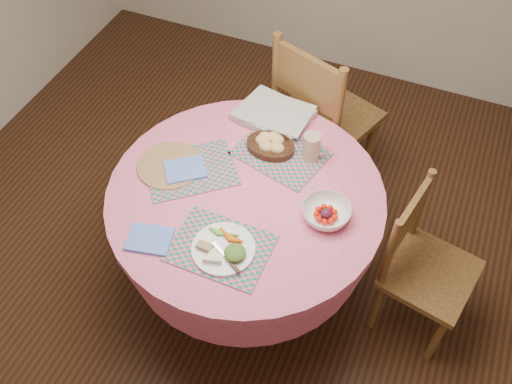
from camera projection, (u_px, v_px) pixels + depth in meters
ground at (248, 281)px, 3.09m from camera, size 4.00×4.00×0.00m
dining_table at (246, 219)px, 2.66m from camera, size 1.24×1.24×0.75m
chair_right at (422, 264)px, 2.63m from camera, size 0.46×0.47×0.87m
chair_back at (321, 115)px, 3.12m from camera, size 0.62×0.61×1.06m
placemat_front at (221, 248)px, 2.32m from camera, size 0.40×0.30×0.01m
placemat_left at (191, 170)px, 2.60m from camera, size 0.50×0.49×0.01m
placemat_back at (281, 153)px, 2.66m from camera, size 0.46×0.39×0.01m
wicker_trivet at (170, 165)px, 2.61m from camera, size 0.30×0.30×0.01m
napkin_near at (150, 239)px, 2.35m from camera, size 0.21×0.17×0.01m
napkin_far at (185, 169)px, 2.59m from camera, size 0.23×0.22×0.01m
dinner_plate at (224, 249)px, 2.30m from camera, size 0.26×0.26×0.05m
bread_bowl at (270, 144)px, 2.66m from camera, size 0.23×0.23×0.08m
latte_mug at (312, 147)px, 2.59m from camera, size 0.12×0.08×0.14m
fruit_bowl at (326, 213)px, 2.40m from camera, size 0.25×0.25×0.07m
newspaper_stack at (274, 114)px, 2.80m from camera, size 0.39×0.34×0.04m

